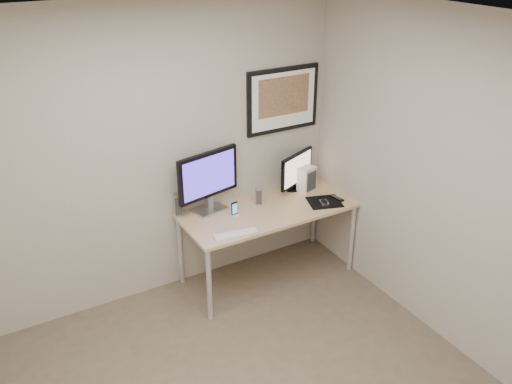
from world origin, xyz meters
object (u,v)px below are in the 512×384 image
Objects in this scene: keyboard at (236,234)px; fan_unit at (307,179)px; monitor_tv at (297,171)px; speaker_right at (258,196)px; monitor_large at (208,179)px; phone_dock at (235,209)px; desk at (268,215)px; speaker_left at (179,205)px; framed_art at (283,100)px.

fan_unit reaches higher than keyboard.
speaker_right is (-0.47, -0.08, -0.12)m from monitor_tv.
speaker_right reaches higher than keyboard.
monitor_large is 0.52m from speaker_right.
monitor_large reaches higher than speaker_right.
monitor_large reaches higher than fan_unit.
monitor_tv is 3.30× the size of phone_dock.
monitor_tv reaches higher than keyboard.
speaker_right is at bearing 165.18° from fan_unit.
monitor_tv reaches higher than speaker_right.
monitor_large is at bearing 155.45° from monitor_tv.
phone_dock is at bearing 174.63° from desk.
speaker_right is at bearing 9.16° from speaker_left.
phone_dock is (-0.30, -0.10, -0.01)m from speaker_right.
monitor_tv is (0.10, -0.12, -0.69)m from framed_art.
framed_art is at bearing 51.08° from speaker_right.
monitor_large is 0.93m from monitor_tv.
monitor_tv is at bearing -51.48° from framed_art.
monitor_tv is at bearing 5.14° from phone_dock.
speaker_left is at bearing -178.33° from framed_art.
fan_unit is (0.07, -0.08, -0.08)m from monitor_tv.
monitor_large is 2.48× the size of fan_unit.
framed_art reaches higher than desk.
desk is at bearing -55.80° from speaker_right.
speaker_left is at bearing -170.52° from speaker_right.
phone_dock is at bearing -10.17° from speaker_left.
speaker_left is at bearing 152.92° from monitor_tv.
monitor_large is 3.07× the size of speaker_left.
speaker_left reaches higher than speaker_right.
framed_art is (0.35, 0.33, 0.96)m from desk.
monitor_large is 1.35× the size of monitor_tv.
monitor_tv is 0.13m from fan_unit.
monitor_large is 1.02m from fan_unit.
monitor_tv is 1.18× the size of keyboard.
speaker_left is 0.52× the size of keyboard.
monitor_tv is (0.45, 0.21, 0.27)m from desk.
desk is at bearing -38.63° from monitor_large.
keyboard is (0.01, -0.50, -0.31)m from monitor_large.
monitor_large is 0.59m from keyboard.
framed_art is at bearing 16.07° from phone_dock.
phone_dock is (-0.33, 0.03, 0.14)m from desk.
monitor_large is (-0.48, 0.24, 0.38)m from desk.
desk is at bearing 0.65° from speaker_left.
phone_dock reaches higher than desk.
speaker_left is 1.24× the size of speaker_right.
fan_unit reaches higher than speaker_right.
speaker_left is at bearing 124.29° from keyboard.
framed_art is at bearing 114.81° from fan_unit.
fan_unit is (0.85, 0.10, 0.06)m from phone_dock.
monitor_large reaches higher than desk.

